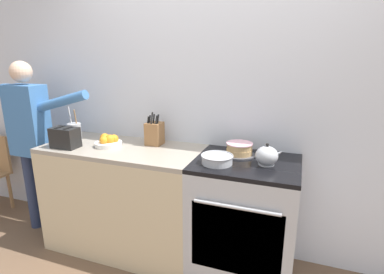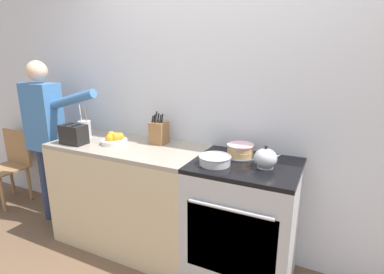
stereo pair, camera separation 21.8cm
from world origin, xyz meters
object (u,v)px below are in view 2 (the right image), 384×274
object	(u,v)px
toaster	(74,134)
mixing_bowl	(215,160)
utensil_crock	(85,128)
fruit_bowl	(114,139)
knife_block	(159,132)
tea_kettle	(266,158)
person_baker	(45,130)
stove_range	(243,223)
layer_cake	(240,151)
dining_chair	(11,162)

from	to	relation	value
toaster	mixing_bowl	bearing A→B (deg)	2.58
utensil_crock	fruit_bowl	world-z (taller)	utensil_crock
knife_block	utensil_crock	bearing A→B (deg)	-171.19
tea_kettle	toaster	size ratio (longest dim) A/B	0.81
person_baker	mixing_bowl	bearing A→B (deg)	9.68
tea_kettle	person_baker	bearing A→B (deg)	-179.25
mixing_bowl	person_baker	xyz separation A→B (m)	(-1.77, 0.07, 0.00)
stove_range	layer_cake	bearing A→B (deg)	123.05
utensil_crock	dining_chair	bearing A→B (deg)	178.51
mixing_bowl	utensil_crock	world-z (taller)	utensil_crock
fruit_bowl	dining_chair	bearing A→B (deg)	176.83
mixing_bowl	fruit_bowl	world-z (taller)	fruit_bowl
stove_range	dining_chair	xyz separation A→B (m)	(-2.77, 0.08, 0.01)
stove_range	toaster	bearing A→B (deg)	-173.40
fruit_bowl	dining_chair	size ratio (longest dim) A/B	0.27
toaster	person_baker	bearing A→B (deg)	166.26
tea_kettle	fruit_bowl	xyz separation A→B (m)	(-1.28, 0.00, -0.03)
utensil_crock	dining_chair	distance (m)	1.34
tea_kettle	utensil_crock	distance (m)	1.67
tea_kettle	knife_block	world-z (taller)	knife_block
person_baker	layer_cake	bearing A→B (deg)	16.84
layer_cake	knife_block	world-z (taller)	knife_block
tea_kettle	dining_chair	bearing A→B (deg)	178.20
mixing_bowl	person_baker	bearing A→B (deg)	177.80
mixing_bowl	fruit_bowl	size ratio (longest dim) A/B	1.02
mixing_bowl	fruit_bowl	xyz separation A→B (m)	(-0.96, 0.10, 0.00)
utensil_crock	toaster	world-z (taller)	utensil_crock
stove_range	fruit_bowl	bearing A→B (deg)	-179.31
layer_cake	mixing_bowl	bearing A→B (deg)	-115.12
knife_block	toaster	xyz separation A→B (m)	(-0.64, -0.32, -0.01)
tea_kettle	toaster	xyz separation A→B (m)	(-1.58, -0.15, 0.02)
mixing_bowl	toaster	distance (m)	1.26
layer_cake	toaster	world-z (taller)	toaster
layer_cake	dining_chair	bearing A→B (deg)	-179.05
mixing_bowl	dining_chair	distance (m)	2.63
utensil_crock	stove_range	bearing A→B (deg)	-1.64
tea_kettle	fruit_bowl	bearing A→B (deg)	179.93
mixing_bowl	stove_range	bearing A→B (deg)	30.62
mixing_bowl	toaster	xyz separation A→B (m)	(-1.26, -0.06, 0.05)
toaster	person_baker	size ratio (longest dim) A/B	0.15
toaster	dining_chair	world-z (taller)	toaster
stove_range	mixing_bowl	distance (m)	0.54
utensil_crock	fruit_bowl	xyz separation A→B (m)	(0.39, -0.06, -0.04)
person_baker	dining_chair	distance (m)	0.95
layer_cake	mixing_bowl	size ratio (longest dim) A/B	1.07
stove_range	person_baker	size ratio (longest dim) A/B	0.57
mixing_bowl	tea_kettle	bearing A→B (deg)	16.34
toaster	person_baker	xyz separation A→B (m)	(-0.51, 0.12, -0.05)
stove_range	utensil_crock	world-z (taller)	utensil_crock
stove_range	toaster	distance (m)	1.55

